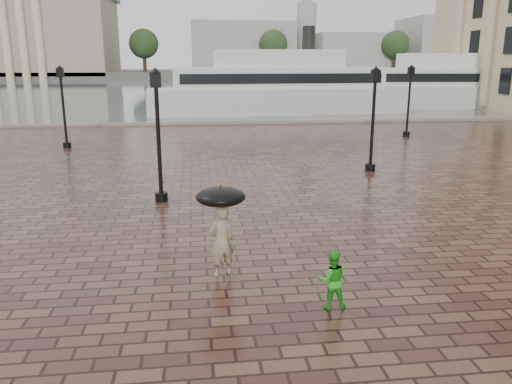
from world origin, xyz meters
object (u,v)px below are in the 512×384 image
street_lamps (261,112)px  child_pedestrian (332,280)px  ferry_far (452,85)px  adult_pedestrian (221,241)px  ferry_near (278,88)px

street_lamps → child_pedestrian: street_lamps is taller
child_pedestrian → ferry_far: 49.17m
adult_pedestrian → ferry_near: bearing=-120.7°
adult_pedestrian → ferry_far: ferry_far is taller
street_lamps → ferry_near: ferry_near is taller
street_lamps → ferry_far: (24.08, 26.58, -0.03)m
adult_pedestrian → child_pedestrian: 2.77m
child_pedestrian → ferry_far: bearing=-117.2°
street_lamps → adult_pedestrian: size_ratio=13.07×
street_lamps → ferry_far: size_ratio=0.91×
adult_pedestrian → child_pedestrian: (2.06, -1.84, -0.22)m
adult_pedestrian → ferry_near: size_ratio=0.07×
adult_pedestrian → street_lamps: bearing=-120.5°
ferry_far → child_pedestrian: bearing=-114.2°
adult_pedestrian → ferry_near: ferry_near is taller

